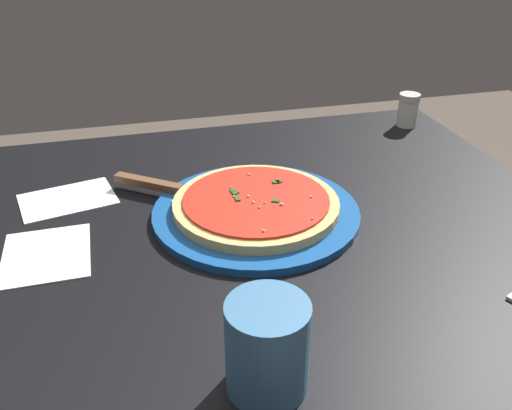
{
  "coord_description": "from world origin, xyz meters",
  "views": [
    {
      "loc": [
        -0.2,
        -0.71,
        1.19
      ],
      "look_at": [
        -0.01,
        0.03,
        0.76
      ],
      "focal_mm": 38.26,
      "sensor_mm": 36.0,
      "label": 1
    }
  ],
  "objects_px": {
    "napkin_folded_right": "(68,199)",
    "parmesan_shaker": "(408,110)",
    "cup_tall_drink": "(267,347)",
    "napkin_loose_left": "(46,256)",
    "pizza_server": "(169,188)",
    "serving_plate": "(256,212)",
    "pizza": "(256,204)"
  },
  "relations": [
    {
      "from": "serving_plate",
      "to": "parmesan_shaker",
      "type": "distance_m",
      "value": 0.53
    },
    {
      "from": "napkin_loose_left",
      "to": "parmesan_shaker",
      "type": "xyz_separation_m",
      "value": [
        0.75,
        0.34,
        0.04
      ]
    },
    {
      "from": "parmesan_shaker",
      "to": "pizza",
      "type": "bearing_deg",
      "value": -144.76
    },
    {
      "from": "pizza",
      "to": "cup_tall_drink",
      "type": "relative_size",
      "value": 2.52
    },
    {
      "from": "pizza",
      "to": "cup_tall_drink",
      "type": "bearing_deg",
      "value": -102.76
    },
    {
      "from": "napkin_folded_right",
      "to": "napkin_loose_left",
      "type": "relative_size",
      "value": 1.08
    },
    {
      "from": "parmesan_shaker",
      "to": "serving_plate",
      "type": "bearing_deg",
      "value": -144.75
    },
    {
      "from": "pizza_server",
      "to": "parmesan_shaker",
      "type": "relative_size",
      "value": 2.73
    },
    {
      "from": "serving_plate",
      "to": "parmesan_shaker",
      "type": "height_order",
      "value": "parmesan_shaker"
    },
    {
      "from": "serving_plate",
      "to": "pizza_server",
      "type": "height_order",
      "value": "pizza_server"
    },
    {
      "from": "serving_plate",
      "to": "napkin_loose_left",
      "type": "bearing_deg",
      "value": -173.61
    },
    {
      "from": "napkin_folded_right",
      "to": "parmesan_shaker",
      "type": "bearing_deg",
      "value": 13.21
    },
    {
      "from": "cup_tall_drink",
      "to": "pizza_server",
      "type": "bearing_deg",
      "value": 96.58
    },
    {
      "from": "cup_tall_drink",
      "to": "napkin_folded_right",
      "type": "xyz_separation_m",
      "value": [
        -0.22,
        0.48,
        -0.05
      ]
    },
    {
      "from": "cup_tall_drink",
      "to": "napkin_folded_right",
      "type": "relative_size",
      "value": 0.69
    },
    {
      "from": "pizza",
      "to": "pizza_server",
      "type": "distance_m",
      "value": 0.16
    },
    {
      "from": "cup_tall_drink",
      "to": "napkin_loose_left",
      "type": "height_order",
      "value": "cup_tall_drink"
    },
    {
      "from": "serving_plate",
      "to": "pizza_server",
      "type": "xyz_separation_m",
      "value": [
        -0.13,
        0.1,
        0.01
      ]
    },
    {
      "from": "pizza",
      "to": "serving_plate",
      "type": "bearing_deg",
      "value": -132.13
    },
    {
      "from": "pizza",
      "to": "napkin_loose_left",
      "type": "xyz_separation_m",
      "value": [
        -0.32,
        -0.04,
        -0.02
      ]
    },
    {
      "from": "napkin_loose_left",
      "to": "parmesan_shaker",
      "type": "relative_size",
      "value": 1.93
    },
    {
      "from": "pizza_server",
      "to": "cup_tall_drink",
      "type": "relative_size",
      "value": 1.9
    },
    {
      "from": "pizza_server",
      "to": "parmesan_shaker",
      "type": "distance_m",
      "value": 0.6
    },
    {
      "from": "cup_tall_drink",
      "to": "napkin_loose_left",
      "type": "distance_m",
      "value": 0.4
    },
    {
      "from": "napkin_loose_left",
      "to": "pizza",
      "type": "bearing_deg",
      "value": 6.39
    },
    {
      "from": "parmesan_shaker",
      "to": "napkin_folded_right",
      "type": "bearing_deg",
      "value": -166.79
    },
    {
      "from": "pizza_server",
      "to": "parmesan_shaker",
      "type": "xyz_separation_m",
      "value": [
        0.56,
        0.21,
        0.02
      ]
    },
    {
      "from": "serving_plate",
      "to": "napkin_loose_left",
      "type": "height_order",
      "value": "serving_plate"
    },
    {
      "from": "napkin_loose_left",
      "to": "cup_tall_drink",
      "type": "bearing_deg",
      "value": -51.67
    },
    {
      "from": "napkin_folded_right",
      "to": "napkin_loose_left",
      "type": "distance_m",
      "value": 0.17
    },
    {
      "from": "serving_plate",
      "to": "pizza",
      "type": "bearing_deg",
      "value": 47.87
    },
    {
      "from": "cup_tall_drink",
      "to": "parmesan_shaker",
      "type": "xyz_separation_m",
      "value": [
        0.51,
        0.65,
        -0.02
      ]
    }
  ]
}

